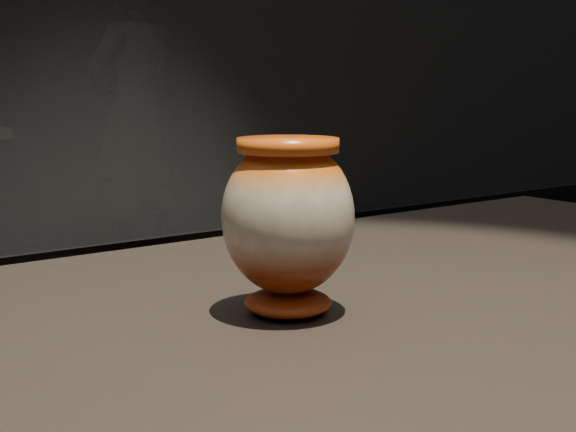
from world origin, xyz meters
name	(u,v)px	position (x,y,z in m)	size (l,w,h in m)	color
main_vase	(288,219)	(0.13, 0.02, 1.00)	(0.15, 0.15, 0.17)	maroon
visitor	(135,116)	(1.81, 3.85, 0.92)	(0.67, 0.44, 1.83)	black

